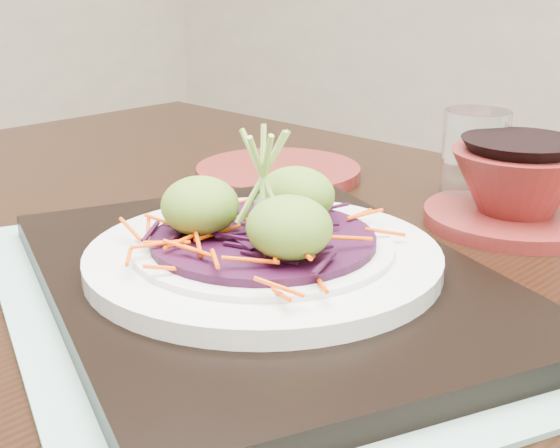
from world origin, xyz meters
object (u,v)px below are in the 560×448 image
Objects in this scene: dining_table at (262,390)px; serving_tray at (264,278)px; terracotta_side_plate at (278,172)px; terracotta_bowl_set at (517,191)px; white_plate at (263,256)px; water_glass at (475,157)px.

dining_table is 0.13m from serving_tray.
terracotta_side_plate is at bearing 131.66° from dining_table.
terracotta_side_plate is (-0.18, 0.26, -0.01)m from serving_tray.
dining_table is 0.29m from terracotta_bowl_set.
white_plate is (0.00, 0.00, 0.02)m from serving_tray.
white_plate reaches higher than dining_table.
white_plate is at bearing -55.01° from terracotta_side_plate.
water_glass is 0.07m from terracotta_bowl_set.
terracotta_side_plate is at bearing -179.17° from terracotta_bowl_set.
terracotta_side_plate is 0.27m from terracotta_bowl_set.
serving_tray is 4.24× the size of water_glass.
dining_table is at bearing 130.98° from white_plate.
terracotta_bowl_set is at bearing 70.91° from dining_table.
dining_table is 7.40× the size of terracotta_bowl_set.
terracotta_side_plate is (-0.18, 0.26, -0.02)m from white_plate.
white_plate reaches higher than serving_tray.
terracotta_bowl_set reaches higher than terracotta_side_plate.
water_glass is at bearing 85.75° from dining_table.
water_glass reaches higher than white_plate.
terracotta_bowl_set is (0.09, 0.27, 0.02)m from serving_tray.
white_plate is at bearing 118.45° from serving_tray.
white_plate reaches higher than terracotta_side_plate.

